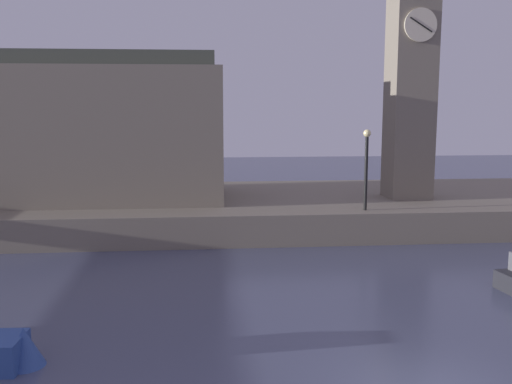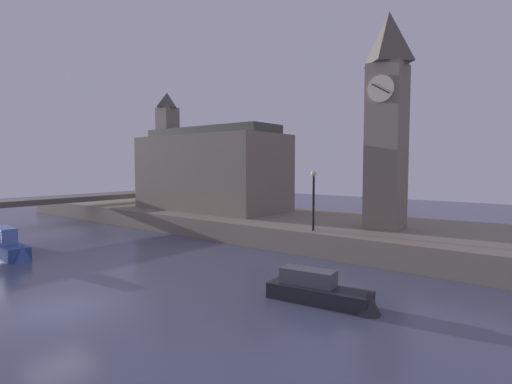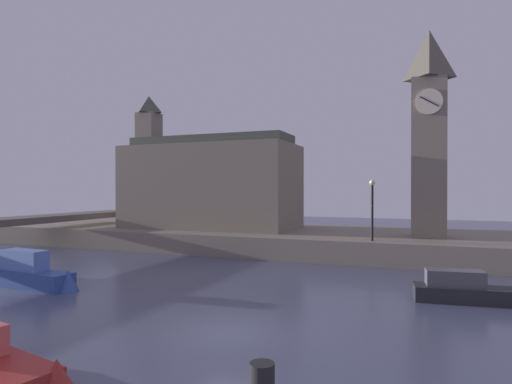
{
  "view_description": "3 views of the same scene",
  "coord_description": "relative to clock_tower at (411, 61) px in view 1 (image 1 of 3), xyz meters",
  "views": [
    {
      "loc": [
        -4.94,
        -12.08,
        6.56
      ],
      "look_at": [
        -2.39,
        15.69,
        2.35
      ],
      "focal_mm": 41.15,
      "sensor_mm": 36.0,
      "label": 1
    },
    {
      "loc": [
        15.78,
        -7.29,
        5.74
      ],
      "look_at": [
        -3.34,
        16.88,
        3.63
      ],
      "focal_mm": 28.05,
      "sensor_mm": 36.0,
      "label": 2
    },
    {
      "loc": [
        6.13,
        -13.14,
        4.77
      ],
      "look_at": [
        -6.2,
        17.86,
        4.54
      ],
      "focal_mm": 30.55,
      "sensor_mm": 36.0,
      "label": 3
    }
  ],
  "objects": [
    {
      "name": "clock_tower",
      "position": [
        0.0,
        0.0,
        0.0
      ],
      "size": [
        2.44,
        2.48,
        14.08
      ],
      "color": "slate",
      "rests_on": "far_embankment"
    },
    {
      "name": "streetlamp",
      "position": [
        -3.32,
        -3.66,
        -4.89
      ],
      "size": [
        0.36,
        0.36,
        3.86
      ],
      "color": "black",
      "rests_on": "far_embankment"
    },
    {
      "name": "far_embankment",
      "position": [
        -6.14,
        1.3,
        -8.05
      ],
      "size": [
        70.0,
        12.0,
        1.5
      ],
      "primitive_type": "cube",
      "color": "slate",
      "rests_on": "ground"
    },
    {
      "name": "parliament_hall",
      "position": [
        -17.54,
        1.12,
        -3.51
      ],
      "size": [
        14.45,
        6.91,
        11.66
      ],
      "color": "slate",
      "rests_on": "far_embankment"
    }
  ]
}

